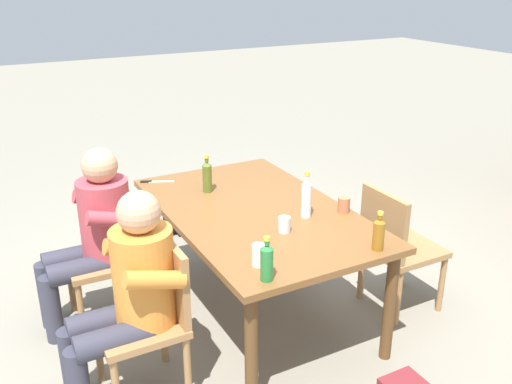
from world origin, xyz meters
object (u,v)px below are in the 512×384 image
(chair_near_right, at_px, (153,311))
(chair_far_right, at_px, (395,244))
(table_knife, at_px, (155,182))
(person_in_white_shirt, at_px, (130,289))
(bottle_olive, at_px, (207,176))
(cup_terracotta, at_px, (344,205))
(backpack_by_near_side, at_px, (179,211))
(bottle_green, at_px, (267,262))
(cup_white, at_px, (259,255))
(dining_table, at_px, (256,221))
(bottle_clear, at_px, (306,197))
(chair_near_left, at_px, (114,250))
(cup_glass, at_px, (284,225))
(person_in_plaid_shirt, at_px, (94,230))
(bottle_amber, at_px, (379,233))

(chair_near_right, xyz_separation_m, chair_far_right, (-0.00, 1.66, 0.00))
(chair_near_right, height_order, table_knife, chair_near_right)
(person_in_white_shirt, bearing_deg, bottle_olive, 136.06)
(chair_far_right, bearing_deg, bottle_olive, -130.06)
(cup_terracotta, bearing_deg, backpack_by_near_side, -164.93)
(bottle_green, xyz_separation_m, cup_white, (-0.15, 0.03, -0.04))
(dining_table, bearing_deg, bottle_clear, 42.77)
(dining_table, xyz_separation_m, person_in_white_shirt, (0.40, -0.94, -0.02))
(cup_terracotta, height_order, backpack_by_near_side, cup_terracotta)
(bottle_clear, height_order, cup_white, bottle_clear)
(chair_near_left, height_order, chair_far_right, same)
(chair_near_right, bearing_deg, table_knife, 160.17)
(chair_near_left, height_order, cup_terracotta, chair_near_left)
(bottle_olive, relative_size, cup_glass, 2.86)
(cup_glass, bearing_deg, cup_terracotta, 98.53)
(cup_white, xyz_separation_m, backpack_by_near_side, (-2.09, 0.33, -0.63))
(person_in_white_shirt, distance_m, cup_white, 0.68)
(bottle_green, xyz_separation_m, table_knife, (-1.56, -0.05, -0.10))
(dining_table, height_order, chair_far_right, chair_far_right)
(chair_near_left, bearing_deg, person_in_plaid_shirt, -91.18)
(cup_glass, xyz_separation_m, table_knife, (-1.14, -0.40, -0.04))
(bottle_green, height_order, backpack_by_near_side, bottle_green)
(backpack_by_near_side, bearing_deg, chair_far_right, 24.26)
(chair_near_right, height_order, bottle_amber, bottle_amber)
(person_in_plaid_shirt, height_order, backpack_by_near_side, person_in_plaid_shirt)
(person_in_plaid_shirt, distance_m, cup_terracotta, 1.58)
(dining_table, relative_size, cup_white, 14.89)
(person_in_white_shirt, bearing_deg, table_knife, 155.58)
(chair_near_right, height_order, cup_terracotta, chair_near_right)
(chair_near_left, distance_m, bottle_olive, 0.78)
(person_in_white_shirt, bearing_deg, bottle_clear, 97.68)
(bottle_clear, bearing_deg, person_in_white_shirt, -82.32)
(dining_table, distance_m, table_knife, 0.88)
(chair_near_right, height_order, person_in_plaid_shirt, person_in_plaid_shirt)
(cup_glass, bearing_deg, chair_near_right, -87.64)
(dining_table, relative_size, person_in_white_shirt, 1.49)
(bottle_olive, bearing_deg, cup_terracotta, 40.66)
(bottle_amber, distance_m, backpack_by_near_side, 2.36)
(dining_table, relative_size, bottle_green, 7.48)
(chair_near_right, distance_m, bottle_clear, 1.13)
(bottle_green, bearing_deg, chair_far_right, 108.12)
(chair_near_left, relative_size, cup_terracotta, 8.97)
(dining_table, distance_m, backpack_by_near_side, 1.53)
(chair_near_left, height_order, bottle_olive, bottle_olive)
(bottle_clear, relative_size, cup_terracotta, 3.03)
(bottle_green, distance_m, bottle_clear, 0.80)
(chair_near_right, xyz_separation_m, cup_white, (0.24, 0.51, 0.32))
(chair_near_left, distance_m, cup_terracotta, 1.50)
(dining_table, height_order, cup_terracotta, cup_terracotta)
(dining_table, distance_m, chair_near_right, 0.94)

